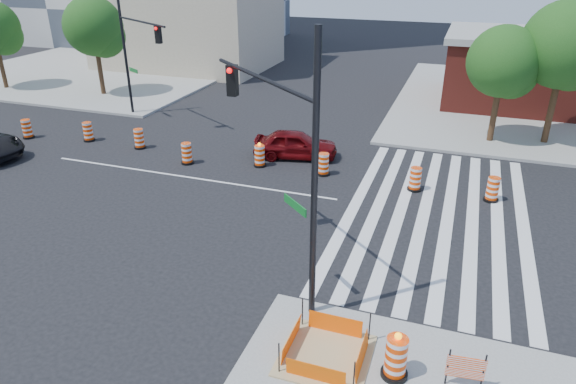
% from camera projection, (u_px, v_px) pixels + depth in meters
% --- Properties ---
extents(ground, '(120.00, 120.00, 0.00)m').
position_uv_depth(ground, '(187.00, 177.00, 23.20)').
color(ground, black).
rests_on(ground, ground).
extents(sidewalk_ne, '(22.00, 22.00, 0.15)m').
position_uv_depth(sidewalk_ne, '(572.00, 108.00, 33.14)').
color(sidewalk_ne, gray).
rests_on(sidewalk_ne, ground).
extents(sidewalk_nw, '(22.00, 22.00, 0.15)m').
position_uv_depth(sidewalk_nw, '(106.00, 69.00, 43.91)').
color(sidewalk_nw, gray).
rests_on(sidewalk_nw, ground).
extents(crosswalk_east, '(6.75, 13.50, 0.01)m').
position_uv_depth(crosswalk_east, '(436.00, 214.00, 19.92)').
color(crosswalk_east, silver).
rests_on(crosswalk_east, ground).
extents(lane_centerline, '(14.00, 0.12, 0.01)m').
position_uv_depth(lane_centerline, '(187.00, 177.00, 23.20)').
color(lane_centerline, silver).
rests_on(lane_centerline, ground).
extents(excavation_pit, '(2.20, 2.20, 0.90)m').
position_uv_depth(excavation_pit, '(326.00, 354.00, 12.74)').
color(excavation_pit, tan).
rests_on(excavation_pit, ground).
extents(beige_midrise, '(14.00, 10.00, 10.00)m').
position_uv_depth(beige_midrise, '(186.00, 6.00, 43.42)').
color(beige_midrise, tan).
rests_on(beige_midrise, ground).
extents(red_coupe, '(4.30, 2.45, 1.38)m').
position_uv_depth(red_coupe, '(296.00, 144.00, 25.11)').
color(red_coupe, '#57070A').
rests_on(red_coupe, ground).
extents(signal_pole_se, '(4.45, 3.96, 7.70)m').
position_uv_depth(signal_pole_se, '(283.00, 139.00, 13.69)').
color(signal_pole_se, black).
rests_on(signal_pole_se, ground).
extents(signal_pole_nw, '(4.79, 2.95, 7.29)m').
position_uv_depth(signal_pole_nw, '(134.00, 44.00, 29.09)').
color(signal_pole_nw, black).
rests_on(signal_pole_nw, ground).
extents(pit_drum, '(0.65, 0.65, 1.27)m').
position_uv_depth(pit_drum, '(396.00, 358.00, 11.97)').
color(pit_drum, black).
rests_on(pit_drum, ground).
extents(barricade, '(0.87, 0.13, 1.02)m').
position_uv_depth(barricade, '(466.00, 368.00, 11.65)').
color(barricade, '#F44005').
rests_on(barricade, ground).
extents(tree_north_b, '(3.91, 3.91, 6.65)m').
position_uv_depth(tree_north_b, '(95.00, 30.00, 34.30)').
color(tree_north_b, '#382314').
rests_on(tree_north_b, ground).
extents(tree_north_c, '(3.58, 3.57, 6.07)m').
position_uv_depth(tree_north_c, '(504.00, 66.00, 25.61)').
color(tree_north_c, '#382314').
rests_on(tree_north_c, ground).
extents(tree_north_d, '(4.28, 4.28, 7.27)m').
position_uv_depth(tree_north_d, '(566.00, 50.00, 25.03)').
color(tree_north_d, '#382314').
rests_on(tree_north_d, ground).
extents(median_drum_0, '(0.60, 0.60, 1.02)m').
position_uv_depth(median_drum_0, '(27.00, 129.00, 27.84)').
color(median_drum_0, black).
rests_on(median_drum_0, ground).
extents(median_drum_1, '(0.60, 0.60, 1.02)m').
position_uv_depth(median_drum_1, '(88.00, 132.00, 27.41)').
color(median_drum_1, black).
rests_on(median_drum_1, ground).
extents(median_drum_2, '(0.60, 0.60, 1.02)m').
position_uv_depth(median_drum_2, '(139.00, 139.00, 26.39)').
color(median_drum_2, black).
rests_on(median_drum_2, ground).
extents(median_drum_3, '(0.60, 0.60, 1.02)m').
position_uv_depth(median_drum_3, '(187.00, 154.00, 24.48)').
color(median_drum_3, black).
rests_on(median_drum_3, ground).
extents(median_drum_4, '(0.60, 0.60, 1.18)m').
position_uv_depth(median_drum_4, '(260.00, 156.00, 24.18)').
color(median_drum_4, black).
rests_on(median_drum_4, ground).
extents(median_drum_5, '(0.60, 0.60, 1.02)m').
position_uv_depth(median_drum_5, '(323.00, 165.00, 23.26)').
color(median_drum_5, black).
rests_on(median_drum_5, ground).
extents(median_drum_6, '(0.60, 0.60, 1.02)m').
position_uv_depth(median_drum_6, '(415.00, 180.00, 21.75)').
color(median_drum_6, black).
rests_on(median_drum_6, ground).
extents(median_drum_7, '(0.60, 0.60, 1.02)m').
position_uv_depth(median_drum_7, '(492.00, 190.00, 20.82)').
color(median_drum_7, black).
rests_on(median_drum_7, ground).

